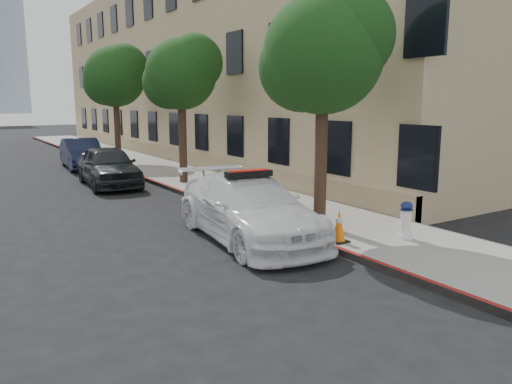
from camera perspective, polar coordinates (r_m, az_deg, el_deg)
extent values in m
plane|color=black|center=(12.60, -9.00, -4.35)|extent=(120.00, 120.00, 0.00)
cube|color=gray|center=(23.02, -10.76, 2.46)|extent=(3.20, 50.00, 0.15)
cube|color=maroon|center=(22.50, -14.40, 2.13)|extent=(0.12, 50.00, 0.15)
cube|color=tan|center=(29.76, -4.47, 13.87)|extent=(8.00, 36.00, 10.00)
cylinder|color=black|center=(12.08, 7.42, 3.75)|extent=(0.30, 0.30, 3.30)
sphere|color=#1A3E13|center=(12.05, 7.70, 15.41)|extent=(2.80, 2.80, 2.80)
sphere|color=#1A3E13|center=(12.13, 10.22, 17.21)|extent=(2.24, 2.24, 2.24)
sphere|color=#1A3E13|center=(12.04, 5.40, 14.02)|extent=(2.10, 2.10, 2.10)
cylinder|color=black|center=(18.90, -8.37, 5.93)|extent=(0.30, 0.30, 3.19)
sphere|color=#1A3E13|center=(18.87, -8.57, 13.20)|extent=(2.60, 2.60, 2.60)
sphere|color=#1A3E13|center=(18.79, -7.07, 14.47)|extent=(2.08, 2.08, 2.08)
sphere|color=#1A3E13|center=(19.00, -9.91, 12.24)|extent=(1.95, 1.95, 1.95)
cylinder|color=black|center=(26.39, -15.58, 7.14)|extent=(0.30, 0.30, 3.41)
sphere|color=#1A3E13|center=(26.38, -15.85, 12.57)|extent=(3.00, 3.00, 3.00)
sphere|color=#1A3E13|center=(26.24, -14.84, 13.51)|extent=(2.40, 2.40, 2.40)
sphere|color=#1A3E13|center=(26.56, -16.75, 11.86)|extent=(2.25, 2.25, 2.25)
imported|color=white|center=(11.51, -0.82, -1.84)|extent=(2.59, 5.28, 1.48)
cube|color=black|center=(11.37, -0.83, 2.09)|extent=(1.12, 0.39, 0.14)
cube|color=#A50A07|center=(11.36, -0.83, 2.39)|extent=(0.92, 0.31, 0.06)
imported|color=black|center=(19.58, -16.50, 2.86)|extent=(2.10, 4.56, 1.51)
imported|color=#151B36|center=(25.10, -19.29, 4.17)|extent=(1.83, 4.42, 1.42)
cylinder|color=white|center=(11.65, 16.67, -4.86)|extent=(0.32, 0.32, 0.10)
cylinder|color=white|center=(11.57, 16.76, -3.29)|extent=(0.24, 0.24, 0.56)
ellipsoid|color=navy|center=(11.49, 16.85, -1.50)|extent=(0.26, 0.26, 0.18)
cylinder|color=white|center=(11.54, 16.79, -2.68)|extent=(0.36, 0.22, 0.10)
cylinder|color=white|center=(11.54, 16.79, -2.68)|extent=(0.16, 0.21, 0.10)
cube|color=black|center=(11.06, 9.41, -5.55)|extent=(0.39, 0.39, 0.03)
cone|color=orange|center=(10.97, 9.47, -3.75)|extent=(0.29, 0.29, 0.69)
cylinder|color=white|center=(10.94, 9.48, -3.17)|extent=(0.16, 0.16, 0.10)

